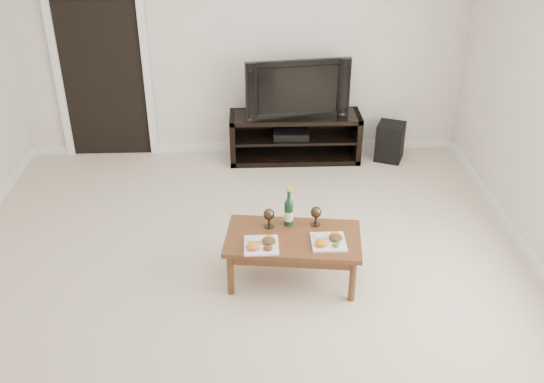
{
  "coord_description": "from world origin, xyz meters",
  "views": [
    {
      "loc": [
        0.07,
        -3.83,
        3.12
      ],
      "look_at": [
        0.24,
        0.48,
        0.7
      ],
      "focal_mm": 40.0,
      "sensor_mm": 36.0,
      "label": 1
    }
  ],
  "objects": [
    {
      "name": "goblet_right",
      "position": [
        0.6,
        0.4,
        0.51
      ],
      "size": [
        0.09,
        0.09,
        0.17
      ],
      "primitive_type": null,
      "color": "#342A1C",
      "rests_on": "coffee_table"
    },
    {
      "name": "television",
      "position": [
        0.58,
        2.5,
        0.88
      ],
      "size": [
        1.16,
        0.3,
        0.66
      ],
      "primitive_type": "imported",
      "rotation": [
        0.0,
        0.0,
        0.13
      ],
      "color": "black",
      "rests_on": "media_console"
    },
    {
      "name": "subwoofer",
      "position": [
        1.68,
        2.45,
        0.22
      ],
      "size": [
        0.38,
        0.38,
        0.44
      ],
      "primitive_type": "cube",
      "rotation": [
        0.0,
        0.0,
        -0.4
      ],
      "color": "black",
      "rests_on": "ground"
    },
    {
      "name": "goblet_left",
      "position": [
        0.21,
        0.38,
        0.51
      ],
      "size": [
        0.09,
        0.09,
        0.17
      ],
      "primitive_type": null,
      "color": "#342A1C",
      "rests_on": "coffee_table"
    },
    {
      "name": "plate_left",
      "position": [
        0.14,
        0.1,
        0.45
      ],
      "size": [
        0.27,
        0.27,
        0.07
      ],
      "primitive_type": "cube",
      "color": "white",
      "rests_on": "coffee_table"
    },
    {
      "name": "plate_right",
      "position": [
        0.67,
        0.12,
        0.45
      ],
      "size": [
        0.27,
        0.27,
        0.07
      ],
      "primitive_type": "cube",
      "color": "white",
      "rests_on": "coffee_table"
    },
    {
      "name": "wine_bottle",
      "position": [
        0.38,
        0.41,
        0.59
      ],
      "size": [
        0.07,
        0.07,
        0.35
      ],
      "primitive_type": "cylinder",
      "color": "#0E341C",
      "rests_on": "coffee_table"
    },
    {
      "name": "av_receiver",
      "position": [
        0.54,
        2.48,
        0.33
      ],
      "size": [
        0.42,
        0.32,
        0.08
      ],
      "primitive_type": "cube",
      "rotation": [
        0.0,
        0.0,
        -0.05
      ],
      "color": "black",
      "rests_on": "media_console"
    },
    {
      "name": "back_wall",
      "position": [
        0.0,
        2.77,
        1.3
      ],
      "size": [
        5.0,
        0.04,
        2.6
      ],
      "primitive_type": "cube",
      "color": "beige",
      "rests_on": "ground"
    },
    {
      "name": "media_console",
      "position": [
        0.58,
        2.5,
        0.28
      ],
      "size": [
        1.48,
        0.45,
        0.55
      ],
      "primitive_type": "cube",
      "color": "black",
      "rests_on": "ground"
    },
    {
      "name": "coffee_table",
      "position": [
        0.4,
        0.23,
        0.21
      ],
      "size": [
        1.15,
        0.72,
        0.42
      ],
      "primitive_type": "cube",
      "rotation": [
        0.0,
        0.0,
        -0.12
      ],
      "color": "brown",
      "rests_on": "ground"
    },
    {
      "name": "doorway",
      "position": [
        -1.55,
        2.73,
        1.02
      ],
      "size": [
        0.9,
        0.02,
        2.05
      ],
      "primitive_type": "cube",
      "color": "black",
      "rests_on": "ground"
    },
    {
      "name": "floor",
      "position": [
        0.0,
        0.0,
        0.0
      ],
      "size": [
        5.5,
        5.5,
        0.0
      ],
      "primitive_type": "plane",
      "color": "beige",
      "rests_on": "ground"
    }
  ]
}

